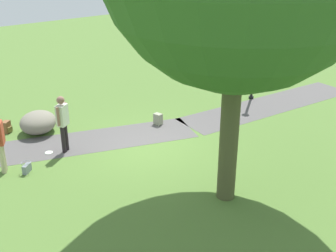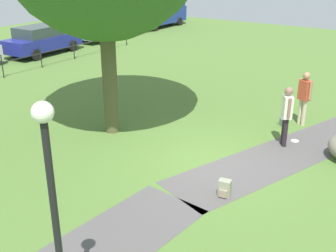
{
  "view_description": "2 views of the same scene",
  "coord_description": "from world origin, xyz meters",
  "views": [
    {
      "loc": [
        6.97,
        9.38,
        5.82
      ],
      "look_at": [
        -0.42,
        0.38,
        0.76
      ],
      "focal_mm": 44.84,
      "sensor_mm": 36.0,
      "label": 1
    },
    {
      "loc": [
        -9.12,
        -4.9,
        5.17
      ],
      "look_at": [
        -0.45,
        0.85,
        0.94
      ],
      "focal_mm": 45.3,
      "sensor_mm": 36.0,
      "label": 2
    }
  ],
  "objects": [
    {
      "name": "frisbee_on_grass",
      "position": [
        2.57,
        -1.68,
        0.01
      ],
      "size": [
        0.24,
        0.24,
        0.02
      ],
      "color": "white",
      "rests_on": "ground"
    },
    {
      "name": "footpath_segment_mid",
      "position": [
        1.72,
        -1.82,
        0.0
      ],
      "size": [
        8.11,
        4.36,
        0.01
      ],
      "color": "#534F4E",
      "rests_on": "ground"
    },
    {
      "name": "lamp_post",
      "position": [
        -5.98,
        -1.01,
        2.19
      ],
      "size": [
        0.28,
        0.28,
        3.55
      ],
      "color": "black",
      "rests_on": "ground"
    },
    {
      "name": "footpath_segment_near",
      "position": [
        -6.02,
        -0.05,
        0.0
      ],
      "size": [
        8.14,
        2.54,
        0.01
      ],
      "color": "#534F4E",
      "rests_on": "ground"
    },
    {
      "name": "backpack_by_boulder",
      "position": [
        2.99,
        -3.99,
        0.19
      ],
      "size": [
        0.35,
        0.35,
        0.4
      ],
      "color": "brown",
      "rests_on": "ground"
    },
    {
      "name": "spare_backpack_on_lawn",
      "position": [
        -1.37,
        -1.31,
        0.19
      ],
      "size": [
        0.3,
        0.31,
        0.4
      ],
      "color": "gray",
      "rests_on": "ground"
    },
    {
      "name": "handbag_on_grass",
      "position": [
        3.54,
        -0.96,
        0.14
      ],
      "size": [
        0.38,
        0.38,
        0.31
      ],
      "color": "gray",
      "rests_on": "ground"
    },
    {
      "name": "man_near_boulder",
      "position": [
        2.1,
        -1.48,
        1.03
      ],
      "size": [
        0.45,
        0.4,
        1.77
      ],
      "color": "black",
      "rests_on": "ground"
    },
    {
      "name": "ground_plane",
      "position": [
        0.0,
        0.0,
        0.0
      ],
      "size": [
        48.0,
        48.0,
        0.0
      ],
      "primitive_type": "plane",
      "color": "#4F7131"
    },
    {
      "name": "lawn_boulder",
      "position": [
        2.14,
        -3.35,
        0.35
      ],
      "size": [
        1.76,
        1.81,
        0.71
      ],
      "color": "gray",
      "rests_on": "ground"
    }
  ]
}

